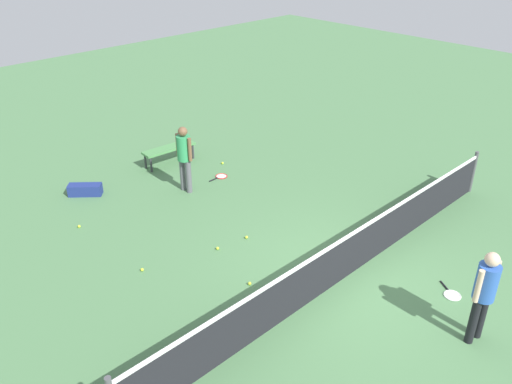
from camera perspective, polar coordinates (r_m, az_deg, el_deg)
The scene contains 14 objects.
ground_plane at distance 10.44m, azimuth 9.70°, elevation -8.93°, with size 40.00×40.00×0.00m, color #4C7A4C.
court_net at distance 10.15m, azimuth 9.93°, elevation -6.68°, with size 10.09×0.09×1.07m.
player_near_side at distance 12.91m, azimuth -7.76°, elevation 4.11°, with size 0.37×0.53×1.70m.
player_far_side at distance 9.08m, azimuth 23.44°, elevation -9.67°, with size 0.53×0.39×1.70m.
tennis_racket_near_player at distance 13.94m, azimuth -3.84°, elevation 1.68°, with size 0.59×0.33×0.03m.
tennis_racket_far_player at distance 10.48m, azimuth 20.35°, elevation -10.33°, with size 0.46×0.58×0.03m.
tennis_ball_near_player at distance 10.06m, azimuth -0.69°, elevation -9.84°, with size 0.07×0.07×0.07m, color #C6E033.
tennis_ball_by_net at distance 11.35m, azimuth -1.03°, elevation -4.90°, with size 0.07×0.07×0.07m, color #C6E033.
tennis_ball_midcourt at distance 12.35m, azimuth -18.54°, elevation -3.53°, with size 0.07×0.07×0.07m, color #C6E033.
tennis_ball_baseline at distance 14.64m, azimuth -3.64°, elevation 3.13°, with size 0.07×0.07×0.07m, color #C6E033.
tennis_ball_stray_left at distance 10.64m, azimuth -12.18°, elevation -8.19°, with size 0.07×0.07×0.07m, color #C6E033.
tennis_ball_stray_right at distance 11.03m, azimuth -4.17°, elevation -6.08°, with size 0.07×0.07×0.07m, color #C6E033.
courtside_bench at distance 14.71m, azimuth -9.36°, elevation 4.56°, with size 1.52×0.50×0.48m.
equipment_bag at distance 13.66m, azimuth -18.09°, elevation 0.23°, with size 0.78×0.74×0.28m.
Camera 1 is at (6.93, 4.68, 6.25)m, focal length 37.08 mm.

